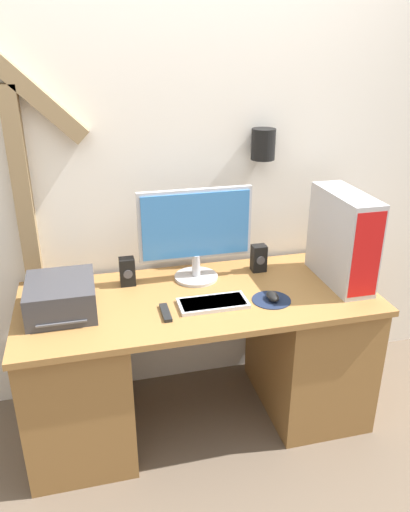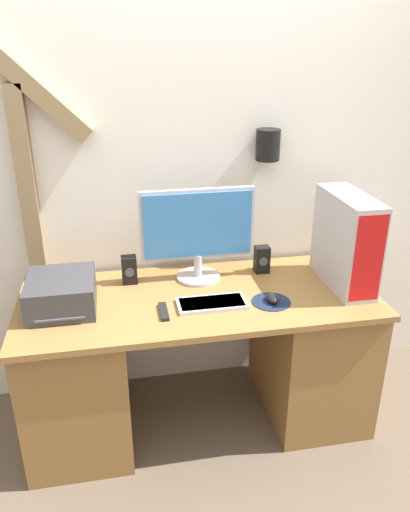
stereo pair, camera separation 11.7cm
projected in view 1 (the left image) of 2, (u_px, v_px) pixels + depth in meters
The scene contains 12 objects.
ground_plane at pixel (217, 468), 2.38m from camera, with size 12.00×12.00×0.00m, color brown.
wall_back at pixel (177, 152), 2.53m from camera, with size 6.40×0.17×2.70m.
desk at pixel (199, 357), 2.55m from camera, with size 1.71×0.73×0.74m.
monitor at pixel (196, 230), 2.48m from camera, with size 0.57×0.22×0.48m.
keyboard at pixel (213, 303), 2.32m from camera, with size 0.32×0.15×0.02m.
mousepad at pixel (271, 300), 2.37m from camera, with size 0.18×0.18×0.00m.
mouse at pixel (273, 296), 2.36m from camera, with size 0.05×0.09×0.04m.
computer_tower at pixel (343, 238), 2.47m from camera, with size 0.16×0.45×0.46m.
printer at pixel (61, 297), 2.24m from camera, with size 0.30×0.34×0.15m.
speaker_left at pixel (127, 272), 2.49m from camera, with size 0.08×0.07×0.14m.
speaker_right at pixel (259, 258), 2.64m from camera, with size 0.08×0.07×0.14m.
remote_control at pixel (166, 313), 2.24m from camera, with size 0.04×0.15×0.02m.
Camera 1 is at (-0.48, -1.71, 1.88)m, focal length 35.00 mm.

